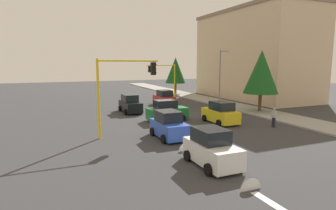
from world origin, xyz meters
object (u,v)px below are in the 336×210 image
Objects in this scene: street_lamp_curbside at (222,72)px; car_blue at (169,126)px; traffic_signal_far_left at (163,74)px; car_yellow at (221,113)px; traffic_signal_near_right at (123,82)px; car_red at (164,98)px; car_black at (130,104)px; car_white at (212,149)px; tree_roadside_near at (261,72)px; pedestrian_crossing at (274,117)px; car_green at (167,111)px; tree_roadside_far at (176,70)px.

street_lamp_curbside is 1.92× the size of car_blue.
traffic_signal_far_left reaches higher than car_yellow.
car_red is (-12.95, 8.55, -3.14)m from traffic_signal_near_right.
car_black is at bearing 178.56° from car_blue.
traffic_signal_far_left is at bearing 162.84° from car_white.
car_black and car_yellow have the same top height.
tree_roadside_near is 1.75× the size of car_yellow.
traffic_signal_far_left is 3.06× the size of pedestrian_crossing.
car_white is (17.40, -0.39, -0.00)m from car_black.
traffic_signal_far_left is 23.56m from car_blue.
traffic_signal_near_right is 1.57× the size of car_blue.
car_blue is at bearing -92.31° from pedestrian_crossing.
car_black is at bearing 178.73° from car_white.
traffic_signal_near_right reaches higher than car_green.
car_red is 2.28× the size of pedestrian_crossing.
car_blue is at bearing -21.10° from car_red.
car_red is at bearing -31.06° from tree_roadside_far.
car_blue is at bearing 57.76° from traffic_signal_near_right.
car_blue is at bearing 179.06° from car_white.
street_lamp_curbside is 7.96m from car_red.
car_white is at bearing -11.41° from car_green.
pedestrian_crossing is at bearing 49.37° from car_green.
car_red is at bearing -117.77° from street_lamp_curbside.
traffic_signal_far_left is 11.01m from street_lamp_curbside.
tree_roadside_far reaches higher than car_yellow.
car_white is at bearing 19.59° from traffic_signal_near_right.
street_lamp_curbside is 1.11× the size of tree_roadside_far.
traffic_signal_near_right is at bearing -57.18° from street_lamp_curbside.
street_lamp_curbside is at bearing -1.19° from tree_roadside_far.
tree_roadside_far is 3.73× the size of pedestrian_crossing.
tree_roadside_near is 1.86× the size of car_blue.
traffic_signal_near_right is 10.63m from car_black.
traffic_signal_near_right reaches higher than car_white.
car_black is (-0.04, -11.76, -3.45)m from street_lamp_curbside.
pedestrian_crossing is at bearing -32.02° from tree_roadside_near.
car_green and car_black have the same top height.
car_green is at bearing -60.14° from street_lamp_curbside.
traffic_signal_near_right is 17.74m from street_lamp_curbside.
car_yellow is 4.53m from pedestrian_crossing.
car_red is 15.60m from pedestrian_crossing.
car_yellow is (18.95, -2.16, -2.81)m from traffic_signal_far_left.
pedestrian_crossing is at bearing 2.61° from traffic_signal_far_left.
car_blue is at bearing -66.51° from tree_roadside_near.
street_lamp_curbside reaches higher than tree_roadside_far.
car_green is 1.04× the size of car_blue.
street_lamp_curbside is 10.87m from car_yellow.
traffic_signal_near_right reaches higher than car_blue.
car_white is (20.70, -5.79, -0.00)m from car_red.
street_lamp_curbside is at bearing -166.95° from tree_roadside_near.
tree_roadside_near reaches higher than car_blue.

